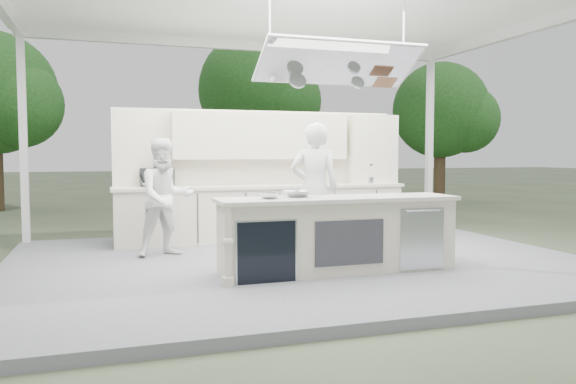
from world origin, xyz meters
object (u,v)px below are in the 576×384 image
object	(u,v)px
demo_island	(337,234)
head_chef	(315,189)
sous_chef	(166,197)
back_counter	(264,212)

from	to	relation	value
demo_island	head_chef	distance (m)	1.33
head_chef	sous_chef	xyz separation A→B (m)	(-2.11, 0.57, -0.11)
demo_island	back_counter	bearing A→B (deg)	93.63
sous_chef	demo_island	bearing A→B (deg)	-56.08
demo_island	back_counter	size ratio (longest dim) A/B	0.61
demo_island	back_counter	world-z (taller)	same
head_chef	sous_chef	distance (m)	2.19
back_counter	head_chef	distance (m)	1.70
demo_island	back_counter	distance (m)	2.82
back_counter	sous_chef	distance (m)	2.08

